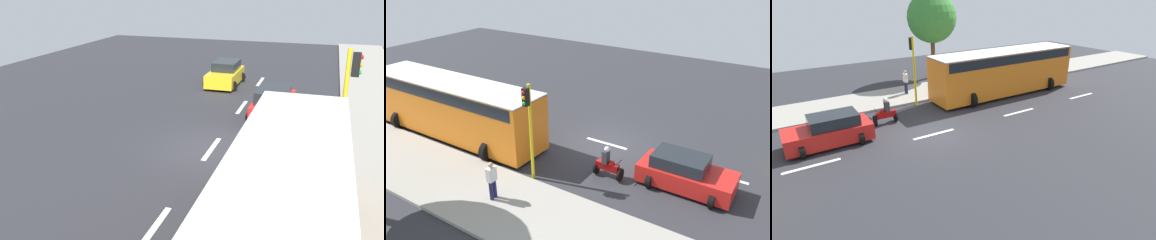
# 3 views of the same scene
# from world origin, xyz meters

# --- Properties ---
(ground_plane) EXTENTS (40.00, 60.00, 0.10)m
(ground_plane) POSITION_xyz_m (0.00, 0.00, -0.05)
(ground_plane) COLOR #2D2D33
(sidewalk) EXTENTS (4.00, 60.00, 0.15)m
(sidewalk) POSITION_xyz_m (7.00, 0.00, 0.07)
(sidewalk) COLOR #9E998E
(sidewalk) RESTS_ON ground
(lane_stripe_far_north) EXTENTS (0.20, 2.40, 0.01)m
(lane_stripe_far_north) POSITION_xyz_m (0.00, -12.00, 0.01)
(lane_stripe_far_north) COLOR white
(lane_stripe_far_north) RESTS_ON ground
(lane_stripe_north) EXTENTS (0.20, 2.40, 0.01)m
(lane_stripe_north) POSITION_xyz_m (0.00, -6.00, 0.01)
(lane_stripe_north) COLOR white
(lane_stripe_north) RESTS_ON ground
(lane_stripe_mid) EXTENTS (0.20, 2.40, 0.01)m
(lane_stripe_mid) POSITION_xyz_m (0.00, 0.00, 0.01)
(lane_stripe_mid) COLOR white
(lane_stripe_mid) RESTS_ON ground
(lane_stripe_south) EXTENTS (0.20, 2.40, 0.01)m
(lane_stripe_south) POSITION_xyz_m (0.00, 6.00, 0.01)
(lane_stripe_south) COLOR white
(lane_stripe_south) RESTS_ON ground
(car_red) EXTENTS (2.23, 4.05, 1.52)m
(car_red) POSITION_xyz_m (1.79, 4.80, 0.71)
(car_red) COLOR red
(car_red) RESTS_ON ground
(city_bus) EXTENTS (3.20, 11.00, 3.16)m
(city_bus) POSITION_xyz_m (3.55, -7.60, 1.85)
(city_bus) COLOR orange
(city_bus) RESTS_ON ground
(motorcycle) EXTENTS (0.60, 1.30, 1.53)m
(motorcycle) POSITION_xyz_m (2.84, 1.60, 0.64)
(motorcycle) COLOR black
(motorcycle) RESTS_ON ground
(pedestrian_near_signal) EXTENTS (0.40, 0.24, 1.69)m
(pedestrian_near_signal) POSITION_xyz_m (7.01, -1.45, 1.06)
(pedestrian_near_signal) COLOR #1E1E4C
(pedestrian_near_signal) RESTS_ON sidewalk
(traffic_light_corner) EXTENTS (0.49, 0.24, 4.50)m
(traffic_light_corner) POSITION_xyz_m (4.85, -1.18, 2.93)
(traffic_light_corner) COLOR yellow
(traffic_light_corner) RESTS_ON ground
(street_tree_south) EXTENTS (4.09, 4.09, 7.05)m
(street_tree_south) POSITION_xyz_m (10.59, -5.57, 4.98)
(street_tree_south) COLOR brown
(street_tree_south) RESTS_ON ground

